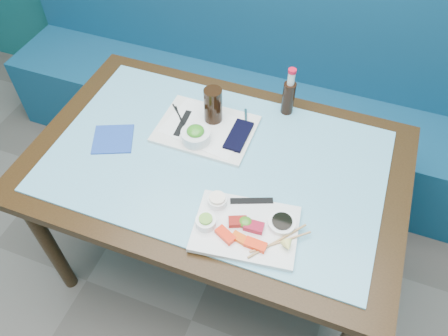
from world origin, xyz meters
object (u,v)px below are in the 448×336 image
(seaweed_bowl, at_px, (196,136))
(serving_tray, at_px, (206,129))
(cola_bottle_body, at_px, (288,98))
(sashimi_plate, at_px, (246,229))
(booth_bench, at_px, (272,98))
(blue_napkin, at_px, (113,139))
(dining_table, at_px, (216,175))
(cola_glass, at_px, (213,105))

(seaweed_bowl, bearing_deg, serving_tray, 82.41)
(cola_bottle_body, bearing_deg, sashimi_plate, -87.50)
(booth_bench, xyz_separation_m, serving_tray, (-0.09, -0.71, 0.39))
(booth_bench, relative_size, seaweed_bowl, 26.78)
(booth_bench, distance_m, seaweed_bowl, 0.90)
(sashimi_plate, distance_m, blue_napkin, 0.64)
(blue_napkin, bearing_deg, dining_table, 6.23)
(sashimi_plate, bearing_deg, cola_bottle_body, 84.63)
(booth_bench, height_order, cola_glass, booth_bench)
(serving_tray, bearing_deg, cola_bottle_body, 39.18)
(sashimi_plate, height_order, seaweed_bowl, seaweed_bowl)
(cola_bottle_body, bearing_deg, serving_tray, -140.91)
(blue_napkin, bearing_deg, sashimi_plate, -18.68)
(cola_bottle_body, xyz_separation_m, blue_napkin, (-0.58, -0.39, -0.07))
(sashimi_plate, distance_m, cola_bottle_body, 0.60)
(sashimi_plate, xyz_separation_m, serving_tray, (-0.29, 0.38, -0.00))
(serving_tray, xyz_separation_m, blue_napkin, (-0.32, -0.17, -0.00))
(booth_bench, height_order, serving_tray, booth_bench)
(sashimi_plate, bearing_deg, dining_table, 120.93)
(booth_bench, xyz_separation_m, sashimi_plate, (0.20, -1.09, 0.39))
(cola_glass, bearing_deg, dining_table, -66.03)
(cola_glass, height_order, cola_bottle_body, cola_glass)
(cola_glass, bearing_deg, booth_bench, 82.92)
(booth_bench, relative_size, blue_napkin, 20.01)
(booth_bench, distance_m, cola_glass, 0.81)
(booth_bench, distance_m, dining_table, 0.89)
(cola_bottle_body, bearing_deg, seaweed_bowl, -133.50)
(sashimi_plate, height_order, cola_bottle_body, cola_bottle_body)
(dining_table, distance_m, sashimi_plate, 0.34)
(cola_bottle_body, bearing_deg, dining_table, -116.97)
(dining_table, relative_size, blue_napkin, 9.34)
(cola_bottle_body, bearing_deg, cola_glass, -147.78)
(dining_table, bearing_deg, serving_tray, 125.50)
(dining_table, height_order, cola_bottle_body, cola_bottle_body)
(seaweed_bowl, bearing_deg, booth_bench, 82.65)
(dining_table, height_order, seaweed_bowl, seaweed_bowl)
(dining_table, bearing_deg, booth_bench, 90.00)
(booth_bench, xyz_separation_m, seaweed_bowl, (-0.10, -0.79, 0.42))
(serving_tray, bearing_deg, dining_table, -54.41)
(dining_table, height_order, serving_tray, serving_tray)
(dining_table, bearing_deg, cola_bottle_body, 63.03)
(dining_table, distance_m, seaweed_bowl, 0.17)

